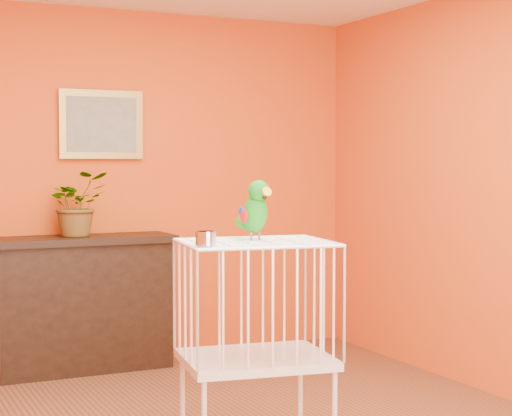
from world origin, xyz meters
TOP-DOWN VIEW (x-y plane):
  - room_shell at (0.00, 0.00)m, footprint 4.50×4.50m
  - console_cabinet at (-0.20, 2.03)m, footprint 1.28×0.46m
  - potted_plant at (-0.23, 2.05)m, footprint 0.48×0.52m
  - framed_picture at (0.00, 2.22)m, footprint 0.62×0.04m
  - birdcage at (0.10, -0.18)m, footprint 0.78×0.65m
  - feed_cup at (-0.21, -0.31)m, footprint 0.09×0.09m
  - parrot at (0.13, -0.12)m, footprint 0.15×0.27m

SIDE VIEW (x-z plane):
  - console_cabinet at x=-0.20m, z-range 0.00..0.95m
  - birdcage at x=0.10m, z-range 0.02..1.11m
  - feed_cup at x=-0.21m, z-range 1.09..1.16m
  - potted_plant at x=-0.23m, z-range 0.95..1.31m
  - parrot at x=0.13m, z-range 1.09..1.39m
  - room_shell at x=0.00m, z-range -0.67..3.83m
  - framed_picture at x=0.00m, z-range 1.50..2.00m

